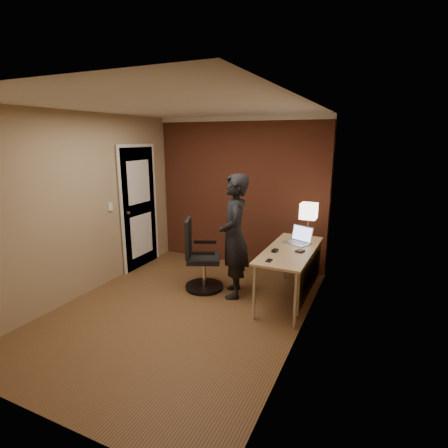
{
  "coord_description": "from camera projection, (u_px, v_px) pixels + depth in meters",
  "views": [
    {
      "loc": [
        2.22,
        -3.51,
        2.16
      ],
      "look_at": [
        0.35,
        0.55,
        1.05
      ],
      "focal_mm": 28.0,
      "sensor_mm": 36.0,
      "label": 1
    }
  ],
  "objects": [
    {
      "name": "phone",
      "position": [
        269.0,
        260.0,
        4.16
      ],
      "size": [
        0.06,
        0.12,
        0.01
      ],
      "primitive_type": "cube",
      "rotation": [
        0.0,
        0.0,
        -0.03
      ],
      "color": "black",
      "rests_on": "desk"
    },
    {
      "name": "office_chair",
      "position": [
        199.0,
        259.0,
        5.03
      ],
      "size": [
        0.61,
        0.65,
        1.02
      ],
      "color": "black",
      "rests_on": "ground"
    },
    {
      "name": "desk_lamp",
      "position": [
        309.0,
        212.0,
        4.91
      ],
      "size": [
        0.22,
        0.22,
        0.54
      ],
      "color": "silver",
      "rests_on": "desk"
    },
    {
      "name": "laptop",
      "position": [
        299.0,
        238.0,
        4.86
      ],
      "size": [
        0.41,
        0.37,
        0.23
      ],
      "color": "silver",
      "rests_on": "desk"
    },
    {
      "name": "wallet",
      "position": [
        300.0,
        251.0,
        4.49
      ],
      "size": [
        0.11,
        0.13,
        0.02
      ],
      "primitive_type": "cube",
      "rotation": [
        0.0,
        0.0,
        -0.25
      ],
      "color": "black",
      "rests_on": "desk"
    },
    {
      "name": "room",
      "position": [
        215.0,
        188.0,
        5.65
      ],
      "size": [
        4.0,
        4.0,
        4.0
      ],
      "color": "brown",
      "rests_on": "ground"
    },
    {
      "name": "person",
      "position": [
        234.0,
        237.0,
        4.74
      ],
      "size": [
        0.62,
        0.73,
        1.7
      ],
      "primitive_type": "imported",
      "rotation": [
        0.0,
        0.0,
        -1.16
      ],
      "color": "black",
      "rests_on": "ground"
    },
    {
      "name": "mouse",
      "position": [
        275.0,
        251.0,
        4.49
      ],
      "size": [
        0.07,
        0.11,
        0.03
      ],
      "primitive_type": "cube",
      "rotation": [
        0.0,
        0.0,
        -0.14
      ],
      "color": "black",
      "rests_on": "desk"
    },
    {
      "name": "desk",
      "position": [
        295.0,
        259.0,
        4.6
      ],
      "size": [
        0.6,
        1.5,
        0.73
      ],
      "color": "tan",
      "rests_on": "ground"
    }
  ]
}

